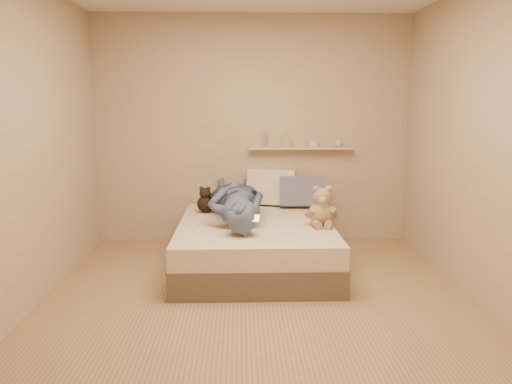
{
  "coord_description": "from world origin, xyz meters",
  "views": [
    {
      "loc": [
        -0.14,
        -3.88,
        1.6
      ],
      "look_at": [
        0.0,
        0.65,
        0.8
      ],
      "focal_mm": 35.0,
      "sensor_mm": 36.0,
      "label": 1
    }
  ],
  "objects_px": {
    "teddy_bear": "(322,209)",
    "wall_shelf": "(301,148)",
    "pillow_grey": "(302,192)",
    "pillow_cream": "(271,188)",
    "person": "(236,200)",
    "bed": "(255,244)",
    "game_console": "(249,218)",
    "dark_plush": "(205,201)"
  },
  "relations": [
    {
      "from": "bed",
      "to": "game_console",
      "type": "xyz_separation_m",
      "value": [
        -0.07,
        -0.56,
        0.39
      ]
    },
    {
      "from": "dark_plush",
      "to": "wall_shelf",
      "type": "relative_size",
      "value": 0.24
    },
    {
      "from": "dark_plush",
      "to": "bed",
      "type": "bearing_deg",
      "value": -41.14
    },
    {
      "from": "game_console",
      "to": "pillow_grey",
      "type": "bearing_deg",
      "value": 63.62
    },
    {
      "from": "game_console",
      "to": "teddy_bear",
      "type": "bearing_deg",
      "value": 28.56
    },
    {
      "from": "bed",
      "to": "pillow_grey",
      "type": "height_order",
      "value": "pillow_grey"
    },
    {
      "from": "pillow_cream",
      "to": "wall_shelf",
      "type": "height_order",
      "value": "wall_shelf"
    },
    {
      "from": "pillow_cream",
      "to": "pillow_grey",
      "type": "bearing_deg",
      "value": -22.44
    },
    {
      "from": "game_console",
      "to": "person",
      "type": "bearing_deg",
      "value": 99.45
    },
    {
      "from": "dark_plush",
      "to": "wall_shelf",
      "type": "bearing_deg",
      "value": 23.0
    },
    {
      "from": "pillow_cream",
      "to": "person",
      "type": "distance_m",
      "value": 0.79
    },
    {
      "from": "pillow_cream",
      "to": "dark_plush",
      "type": "bearing_deg",
      "value": -152.78
    },
    {
      "from": "bed",
      "to": "person",
      "type": "bearing_deg",
      "value": 141.18
    },
    {
      "from": "game_console",
      "to": "dark_plush",
      "type": "bearing_deg",
      "value": 113.87
    },
    {
      "from": "dark_plush",
      "to": "game_console",
      "type": "bearing_deg",
      "value": -66.13
    },
    {
      "from": "teddy_bear",
      "to": "person",
      "type": "bearing_deg",
      "value": 158.14
    },
    {
      "from": "game_console",
      "to": "dark_plush",
      "type": "xyz_separation_m",
      "value": [
        -0.45,
        1.01,
        -0.04
      ]
    },
    {
      "from": "teddy_bear",
      "to": "wall_shelf",
      "type": "xyz_separation_m",
      "value": [
        -0.08,
        1.09,
        0.49
      ]
    },
    {
      "from": "bed",
      "to": "pillow_cream",
      "type": "height_order",
      "value": "pillow_cream"
    },
    {
      "from": "game_console",
      "to": "person",
      "type": "distance_m",
      "value": 0.72
    },
    {
      "from": "game_console",
      "to": "pillow_cream",
      "type": "height_order",
      "value": "pillow_cream"
    },
    {
      "from": "teddy_bear",
      "to": "pillow_grey",
      "type": "distance_m",
      "value": 0.87
    },
    {
      "from": "game_console",
      "to": "pillow_cream",
      "type": "relative_size",
      "value": 0.36
    },
    {
      "from": "wall_shelf",
      "to": "person",
      "type": "bearing_deg",
      "value": -134.39
    },
    {
      "from": "teddy_bear",
      "to": "person",
      "type": "xyz_separation_m",
      "value": [
        -0.82,
        0.33,
        0.03
      ]
    },
    {
      "from": "teddy_bear",
      "to": "person",
      "type": "distance_m",
      "value": 0.89
    },
    {
      "from": "bed",
      "to": "person",
      "type": "xyz_separation_m",
      "value": [
        -0.19,
        0.15,
        0.42
      ]
    },
    {
      "from": "teddy_bear",
      "to": "wall_shelf",
      "type": "bearing_deg",
      "value": 94.31
    },
    {
      "from": "dark_plush",
      "to": "pillow_cream",
      "type": "bearing_deg",
      "value": 27.22
    },
    {
      "from": "pillow_cream",
      "to": "game_console",
      "type": "bearing_deg",
      "value": -101.42
    },
    {
      "from": "teddy_bear",
      "to": "pillow_grey",
      "type": "xyz_separation_m",
      "value": [
        -0.08,
        0.87,
        0.01
      ]
    },
    {
      "from": "teddy_bear",
      "to": "wall_shelf",
      "type": "distance_m",
      "value": 1.19
    },
    {
      "from": "bed",
      "to": "dark_plush",
      "type": "xyz_separation_m",
      "value": [
        -0.52,
        0.45,
        0.35
      ]
    },
    {
      "from": "bed",
      "to": "game_console",
      "type": "distance_m",
      "value": 0.69
    },
    {
      "from": "bed",
      "to": "teddy_bear",
      "type": "xyz_separation_m",
      "value": [
        0.63,
        -0.18,
        0.39
      ]
    },
    {
      "from": "teddy_bear",
      "to": "pillow_grey",
      "type": "height_order",
      "value": "teddy_bear"
    },
    {
      "from": "pillow_cream",
      "to": "wall_shelf",
      "type": "distance_m",
      "value": 0.57
    },
    {
      "from": "pillow_grey",
      "to": "wall_shelf",
      "type": "xyz_separation_m",
      "value": [
        0.0,
        0.22,
        0.48
      ]
    },
    {
      "from": "dark_plush",
      "to": "person",
      "type": "bearing_deg",
      "value": -42.41
    },
    {
      "from": "game_console",
      "to": "pillow_cream",
      "type": "distance_m",
      "value": 1.42
    },
    {
      "from": "person",
      "to": "teddy_bear",
      "type": "bearing_deg",
      "value": 154.97
    },
    {
      "from": "pillow_grey",
      "to": "wall_shelf",
      "type": "bearing_deg",
      "value": 89.54
    }
  ]
}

